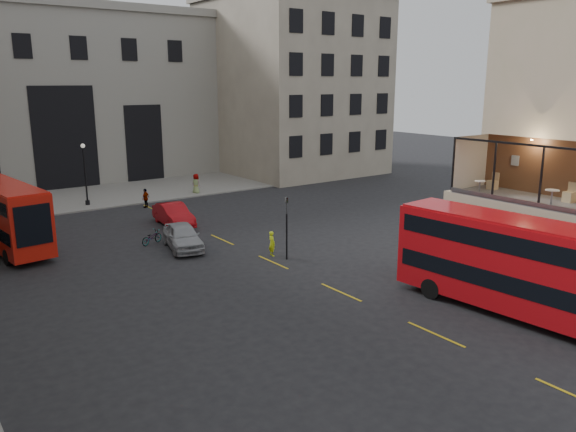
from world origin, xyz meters
TOP-DOWN VIEW (x-y plane):
  - ground at (0.00, 0.00)m, footprint 140.00×140.00m
  - host_frontage at (6.50, 0.00)m, footprint 3.00×11.00m
  - cafe_floor at (6.50, 0.00)m, footprint 3.00×10.00m
  - gateway at (-5.00, 47.99)m, footprint 35.00×10.60m
  - building_right at (20.00, 39.97)m, footprint 16.60×18.60m
  - pavement_far at (-6.00, 38.00)m, footprint 40.00×12.00m
  - traffic_light_near at (-1.00, 12.00)m, footprint 0.16×0.20m
  - street_lamp_b at (-6.00, 34.00)m, footprint 0.36×0.36m
  - bus_near at (2.48, -0.66)m, footprint 3.48×11.33m
  - bus_far at (-14.00, 24.46)m, footprint 3.59×10.84m
  - car_a at (-5.01, 17.69)m, footprint 2.97×5.10m
  - car_b at (-2.90, 23.57)m, footprint 2.13×5.04m
  - bicycle at (-6.18, 19.90)m, footprint 1.80×1.19m
  - cyclist at (-1.30, 13.12)m, footprint 0.43×0.60m
  - pedestrian_b at (-11.08, 34.08)m, footprint 1.15×1.07m
  - pedestrian_c at (-2.22, 30.45)m, footprint 1.01×0.88m
  - pedestrian_d at (3.95, 33.26)m, footprint 0.92×1.10m
  - cafe_table_mid at (5.54, -0.32)m, footprint 0.64×0.64m
  - cafe_table_far at (5.50, 3.61)m, footprint 0.55×0.55m
  - cafe_chair_b at (7.18, -0.33)m, footprint 0.51×0.51m
  - cafe_chair_c at (7.66, -0.35)m, footprint 0.40×0.40m
  - cafe_chair_d at (7.09, 3.90)m, footprint 0.50×0.50m

SIDE VIEW (x-z plane):
  - ground at x=0.00m, z-range 0.00..0.00m
  - pavement_far at x=-6.00m, z-range 0.00..0.12m
  - bicycle at x=-6.18m, z-range 0.00..0.90m
  - cyclist at x=-1.30m, z-range 0.00..1.54m
  - pedestrian_b at x=-11.08m, z-range 0.00..1.56m
  - car_b at x=-2.90m, z-range 0.00..1.62m
  - pedestrian_c at x=-2.22m, z-range 0.00..1.63m
  - car_a at x=-5.01m, z-range 0.00..1.63m
  - pedestrian_d at x=3.95m, z-range 0.00..1.92m
  - host_frontage at x=6.50m, z-range 0.00..4.50m
  - bus_far at x=-14.00m, z-range 0.26..4.51m
  - street_lamp_b at x=-6.00m, z-range -0.27..5.06m
  - traffic_light_near at x=-1.00m, z-range 0.52..4.32m
  - bus_near at x=2.48m, z-range 0.27..4.73m
  - cafe_floor at x=6.50m, z-range 4.50..4.60m
  - cafe_chair_c at x=7.66m, z-range 4.45..5.21m
  - cafe_chair_d at x=7.09m, z-range 4.42..5.35m
  - cafe_chair_b at x=7.18m, z-range 4.41..5.38m
  - cafe_table_far at x=5.50m, z-range 4.71..5.40m
  - cafe_table_mid at x=5.54m, z-range 4.73..5.53m
  - gateway at x=-5.00m, z-range 0.39..18.39m
  - building_right at x=20.00m, z-range 0.39..20.39m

